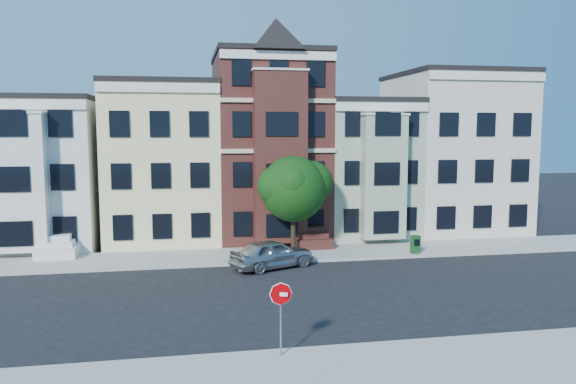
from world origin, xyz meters
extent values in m
plane|color=black|center=(0.00, 0.00, 0.00)|extent=(120.00, 120.00, 0.00)
cube|color=#9E9B93|center=(0.00, 8.00, 0.07)|extent=(60.00, 4.00, 0.15)
cube|color=#9E9B93|center=(0.00, -8.00, 0.07)|extent=(60.00, 4.00, 0.15)
cube|color=silver|center=(-15.00, 14.50, 4.50)|extent=(8.00, 9.00, 9.00)
cube|color=#F3E7A6|center=(-7.00, 14.50, 5.00)|extent=(7.00, 9.00, 10.00)
cube|color=#411D19|center=(0.00, 14.50, 6.00)|extent=(7.00, 9.00, 12.00)
cube|color=#99AA8F|center=(6.50, 14.50, 4.50)|extent=(6.00, 9.00, 9.00)
cube|color=beige|center=(13.50, 14.50, 5.50)|extent=(8.00, 9.00, 11.00)
imported|color=#A6A8AD|center=(-1.17, 5.20, 0.77)|extent=(4.89, 3.46, 1.55)
cube|color=#1A4F20|center=(7.42, 6.57, 0.67)|extent=(0.50, 0.46, 1.04)
camera|label=1|loc=(-5.55, -23.46, 7.32)|focal=35.00mm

